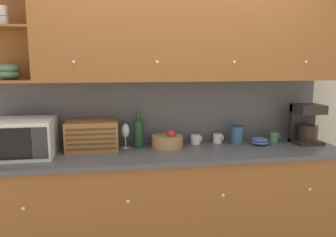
{
  "coord_description": "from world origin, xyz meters",
  "views": [
    {
      "loc": [
        -0.45,
        -2.97,
        1.68
      ],
      "look_at": [
        0.0,
        -0.22,
        1.2
      ],
      "focal_mm": 35.0,
      "sensor_mm": 36.0,
      "label": 1
    }
  ],
  "objects_px": {
    "coffee_maker": "(306,124)",
    "mug": "(274,137)",
    "storage_canister": "(237,135)",
    "bread_box": "(92,135)",
    "bowl_stack_on_counter": "(260,141)",
    "mug_patterned_third": "(218,138)",
    "wine_glass": "(125,131)",
    "fruit_basket": "(167,141)",
    "microwave": "(23,138)",
    "wine_bottle": "(139,131)",
    "mug_blue_second": "(196,139)"
  },
  "relations": [
    {
      "from": "fruit_basket",
      "to": "storage_canister",
      "type": "xyz_separation_m",
      "value": [
        0.66,
        0.01,
        0.03
      ]
    },
    {
      "from": "bread_box",
      "to": "coffee_maker",
      "type": "xyz_separation_m",
      "value": [
        1.95,
        -0.07,
        0.06
      ]
    },
    {
      "from": "wine_bottle",
      "to": "mug",
      "type": "height_order",
      "value": "wine_bottle"
    },
    {
      "from": "wine_glass",
      "to": "fruit_basket",
      "type": "height_order",
      "value": "wine_glass"
    },
    {
      "from": "microwave",
      "to": "mug",
      "type": "height_order",
      "value": "microwave"
    },
    {
      "from": "fruit_basket",
      "to": "storage_canister",
      "type": "relative_size",
      "value": 1.63
    },
    {
      "from": "fruit_basket",
      "to": "mug",
      "type": "relative_size",
      "value": 3.04
    },
    {
      "from": "wine_glass",
      "to": "coffee_maker",
      "type": "relative_size",
      "value": 0.6
    },
    {
      "from": "wine_bottle",
      "to": "mug_patterned_third",
      "type": "relative_size",
      "value": 3.34
    },
    {
      "from": "bread_box",
      "to": "bowl_stack_on_counter",
      "type": "distance_m",
      "value": 1.5
    },
    {
      "from": "bread_box",
      "to": "storage_canister",
      "type": "height_order",
      "value": "bread_box"
    },
    {
      "from": "bread_box",
      "to": "fruit_basket",
      "type": "xyz_separation_m",
      "value": [
        0.65,
        -0.0,
        -0.07
      ]
    },
    {
      "from": "wine_bottle",
      "to": "bowl_stack_on_counter",
      "type": "xyz_separation_m",
      "value": [
        1.1,
        -0.08,
        -0.11
      ]
    },
    {
      "from": "mug",
      "to": "coffee_maker",
      "type": "distance_m",
      "value": 0.31
    },
    {
      "from": "bowl_stack_on_counter",
      "to": "coffee_maker",
      "type": "height_order",
      "value": "coffee_maker"
    },
    {
      "from": "microwave",
      "to": "wine_bottle",
      "type": "relative_size",
      "value": 1.54
    },
    {
      "from": "storage_canister",
      "to": "coffee_maker",
      "type": "relative_size",
      "value": 0.47
    },
    {
      "from": "mug",
      "to": "wine_bottle",
      "type": "bearing_deg",
      "value": -180.0
    },
    {
      "from": "mug",
      "to": "storage_canister",
      "type": "bearing_deg",
      "value": -178.34
    },
    {
      "from": "fruit_basket",
      "to": "mug_patterned_third",
      "type": "relative_size",
      "value": 2.91
    },
    {
      "from": "microwave",
      "to": "bowl_stack_on_counter",
      "type": "height_order",
      "value": "microwave"
    },
    {
      "from": "bread_box",
      "to": "mug",
      "type": "height_order",
      "value": "bread_box"
    },
    {
      "from": "wine_bottle",
      "to": "microwave",
      "type": "bearing_deg",
      "value": -172.28
    },
    {
      "from": "mug_blue_second",
      "to": "mug_patterned_third",
      "type": "distance_m",
      "value": 0.21
    },
    {
      "from": "mug_blue_second",
      "to": "mug",
      "type": "distance_m",
      "value": 0.76
    },
    {
      "from": "bread_box",
      "to": "fruit_basket",
      "type": "relative_size",
      "value": 1.57
    },
    {
      "from": "wine_bottle",
      "to": "mug_blue_second",
      "type": "relative_size",
      "value": 3.18
    },
    {
      "from": "bread_box",
      "to": "storage_canister",
      "type": "distance_m",
      "value": 1.31
    },
    {
      "from": "wine_glass",
      "to": "mug",
      "type": "xyz_separation_m",
      "value": [
        1.4,
        -0.0,
        -0.1
      ]
    },
    {
      "from": "microwave",
      "to": "wine_bottle",
      "type": "xyz_separation_m",
      "value": [
        0.93,
        0.13,
        -0.0
      ]
    },
    {
      "from": "fruit_basket",
      "to": "bowl_stack_on_counter",
      "type": "distance_m",
      "value": 0.85
    },
    {
      "from": "wine_glass",
      "to": "mug_patterned_third",
      "type": "distance_m",
      "value": 0.87
    },
    {
      "from": "storage_canister",
      "to": "bread_box",
      "type": "bearing_deg",
      "value": -179.75
    },
    {
      "from": "wine_glass",
      "to": "mug_blue_second",
      "type": "xyz_separation_m",
      "value": [
        0.65,
        0.04,
        -0.1
      ]
    },
    {
      "from": "mug",
      "to": "wine_glass",
      "type": "bearing_deg",
      "value": 179.87
    },
    {
      "from": "wine_glass",
      "to": "fruit_basket",
      "type": "relative_size",
      "value": 0.78
    },
    {
      "from": "wine_bottle",
      "to": "mug_patterned_third",
      "type": "xyz_separation_m",
      "value": [
        0.75,
        0.06,
        -0.1
      ]
    },
    {
      "from": "wine_glass",
      "to": "fruit_basket",
      "type": "bearing_deg",
      "value": -3.78
    },
    {
      "from": "microwave",
      "to": "fruit_basket",
      "type": "relative_size",
      "value": 1.76
    },
    {
      "from": "mug_blue_second",
      "to": "coffee_maker",
      "type": "xyz_separation_m",
      "value": [
        1.02,
        -0.13,
        0.14
      ]
    },
    {
      "from": "mug_patterned_third",
      "to": "wine_glass",
      "type": "bearing_deg",
      "value": -176.5
    },
    {
      "from": "storage_canister",
      "to": "microwave",
      "type": "bearing_deg",
      "value": -176.41
    },
    {
      "from": "microwave",
      "to": "coffee_maker",
      "type": "distance_m",
      "value": 2.48
    },
    {
      "from": "wine_glass",
      "to": "mug_patterned_third",
      "type": "bearing_deg",
      "value": 3.5
    },
    {
      "from": "mug_blue_second",
      "to": "coffee_maker",
      "type": "distance_m",
      "value": 1.04
    },
    {
      "from": "wine_bottle",
      "to": "coffee_maker",
      "type": "relative_size",
      "value": 0.88
    },
    {
      "from": "wine_bottle",
      "to": "mug_patterned_third",
      "type": "bearing_deg",
      "value": 4.27
    },
    {
      "from": "microwave",
      "to": "bowl_stack_on_counter",
      "type": "relative_size",
      "value": 3.1
    },
    {
      "from": "coffee_maker",
      "to": "mug",
      "type": "bearing_deg",
      "value": 162.47
    },
    {
      "from": "mug",
      "to": "fruit_basket",
      "type": "bearing_deg",
      "value": -178.84
    }
  ]
}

